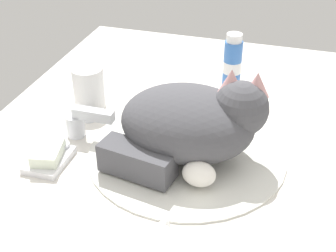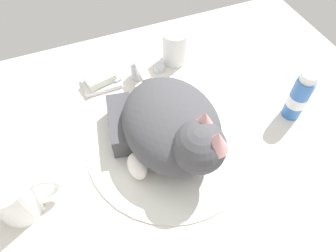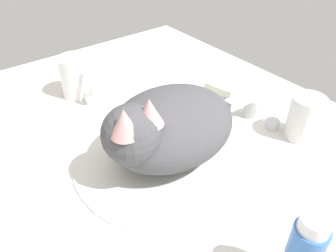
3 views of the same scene
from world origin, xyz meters
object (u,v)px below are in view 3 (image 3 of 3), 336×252
object	(u,v)px
soap_bar	(223,88)
faucet	(249,106)
rinse_cup	(305,118)
cat	(165,126)
coffee_mug	(77,77)

from	to	relation	value
soap_bar	faucet	bearing A→B (deg)	-10.83
rinse_cup	soap_bar	world-z (taller)	rinse_cup
cat	coffee_mug	world-z (taller)	cat
faucet	rinse_cup	xyz separation A→B (cm)	(11.00, 3.21, 1.71)
cat	rinse_cup	distance (cm)	27.88
faucet	soap_bar	bearing A→B (deg)	169.17
rinse_cup	soap_bar	size ratio (longest dim) A/B	1.28
cat	soap_bar	xyz separation A→B (cm)	(-9.26, 23.97, -5.09)
faucet	cat	world-z (taller)	cat
cat	coffee_mug	xyz separation A→B (cm)	(-30.42, -2.09, -2.60)
rinse_cup	faucet	bearing A→B (deg)	-163.74
faucet	rinse_cup	distance (cm)	11.58
rinse_cup	soap_bar	distance (cm)	20.64
coffee_mug	soap_bar	world-z (taller)	coffee_mug
faucet	soap_bar	distance (cm)	9.66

